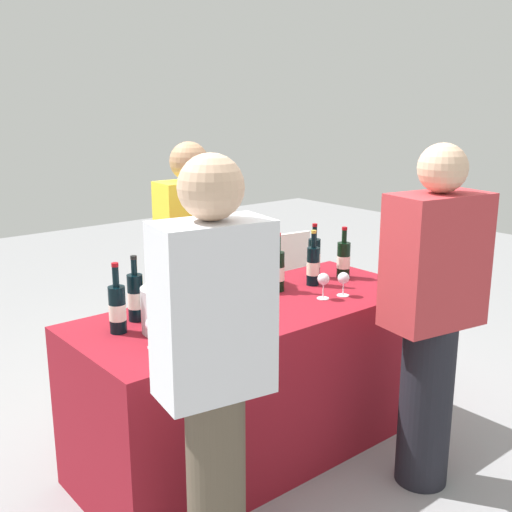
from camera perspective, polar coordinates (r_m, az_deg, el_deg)
ground_plane at (r=3.38m, az=0.00°, el=-17.24°), size 12.00×12.00×0.00m
tasting_table at (r=3.19m, az=0.00°, el=-11.23°), size 1.81×0.75×0.78m
wine_bottle_0 at (r=2.74m, az=-12.57°, el=-4.70°), size 0.07×0.07×0.31m
wine_bottle_1 at (r=2.87m, az=-10.98°, el=-3.70°), size 0.07×0.07×0.30m
wine_bottle_2 at (r=2.89m, az=-8.84°, el=-3.52°), size 0.08×0.08×0.30m
wine_bottle_3 at (r=3.24m, az=-0.24°, el=-1.28°), size 0.07×0.07×0.32m
wine_bottle_4 at (r=3.25m, az=2.03°, el=-1.35°), size 0.07×0.07×0.31m
wine_bottle_5 at (r=3.36m, az=5.24°, el=-0.87°), size 0.07×0.07×0.30m
wine_bottle_6 at (r=3.51m, az=5.34°, el=-0.15°), size 0.07×0.07×0.31m
wine_bottle_7 at (r=3.53m, az=8.02°, el=-0.31°), size 0.07×0.07×0.29m
wine_glass_0 at (r=2.55m, az=-9.30°, el=-6.28°), size 0.07×0.07×0.14m
wine_glass_1 at (r=2.67m, az=-4.96°, el=-5.24°), size 0.07×0.07×0.14m
wine_glass_2 at (r=3.14m, az=6.19°, el=-2.23°), size 0.06×0.06×0.13m
wine_glass_3 at (r=3.20m, az=8.01°, el=-2.13°), size 0.06×0.06×0.12m
ice_bucket at (r=2.72m, az=-8.08°, el=-4.83°), size 0.23×0.23×0.20m
server_pouring at (r=3.45m, az=-5.96°, el=-1.29°), size 0.37×0.22×1.55m
guest_0 at (r=2.13m, az=-3.85°, el=-10.48°), size 0.41×0.27×1.60m
guest_1 at (r=2.88m, az=15.83°, el=-4.91°), size 0.48×0.32×1.59m
menu_board at (r=4.28m, az=1.49°, el=-3.85°), size 0.60×0.11×0.87m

